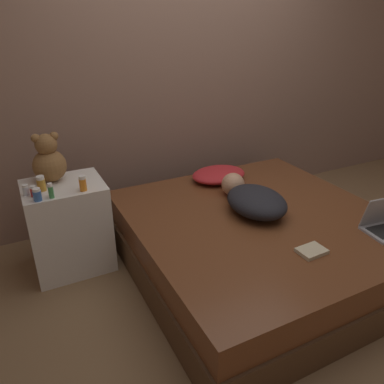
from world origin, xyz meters
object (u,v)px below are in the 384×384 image
(bottle_blue, at_px, (37,195))
(teddy_bear, at_px, (49,161))
(bottle_orange, at_px, (83,183))
(bottle_amber, at_px, (41,184))
(bottle_red, at_px, (33,191))
(pillow, at_px, (219,174))
(bottle_clear, at_px, (26,190))
(bottle_green, at_px, (51,191))
(book, at_px, (312,251))
(person_lying, at_px, (253,199))

(bottle_blue, bearing_deg, teddy_bear, 66.29)
(bottle_orange, height_order, bottle_amber, bottle_orange)
(teddy_bear, relative_size, bottle_red, 4.85)
(pillow, relative_size, bottle_clear, 6.39)
(bottle_orange, relative_size, bottle_amber, 1.03)
(bottle_green, height_order, bottle_clear, bottle_green)
(teddy_bear, distance_m, bottle_blue, 0.33)
(bottle_red, height_order, bottle_clear, bottle_clear)
(bottle_clear, relative_size, book, 0.44)
(pillow, bearing_deg, bottle_amber, -176.46)
(bottle_green, xyz_separation_m, bottle_amber, (-0.04, 0.14, 0.00))
(pillow, distance_m, book, 1.19)
(bottle_blue, bearing_deg, book, -34.55)
(bottle_red, distance_m, bottle_green, 0.13)
(bottle_orange, bearing_deg, pillow, 10.22)
(bottle_orange, distance_m, book, 1.50)
(bottle_red, height_order, bottle_green, bottle_green)
(teddy_bear, bearing_deg, bottle_clear, -136.84)
(bottle_red, height_order, bottle_amber, bottle_amber)
(pillow, relative_size, bottle_amber, 4.63)
(bottle_green, relative_size, bottle_clear, 1.34)
(bottle_blue, bearing_deg, bottle_orange, 4.37)
(bottle_orange, xyz_separation_m, book, (1.10, -0.98, -0.27))
(bottle_red, bearing_deg, book, -36.39)
(bottle_green, bearing_deg, bottle_clear, 140.78)
(teddy_bear, relative_size, bottle_clear, 4.65)
(teddy_bear, relative_size, bottle_blue, 4.16)
(bottle_green, bearing_deg, bottle_red, 141.60)
(bottle_orange, xyz_separation_m, bottle_red, (-0.30, 0.06, -0.02))
(bottle_green, distance_m, book, 1.64)
(bottle_orange, relative_size, bottle_green, 1.06)
(bottle_blue, relative_size, bottle_green, 0.83)
(bottle_red, relative_size, book, 0.42)
(pillow, xyz_separation_m, bottle_blue, (-1.45, -0.23, 0.22))
(bottle_blue, relative_size, bottle_clear, 1.12)
(pillow, distance_m, teddy_bear, 1.37)
(pillow, height_order, teddy_bear, teddy_bear)
(book, bearing_deg, bottle_amber, 140.74)
(bottle_amber, relative_size, book, 0.60)
(person_lying, bearing_deg, book, -88.50)
(bottle_blue, distance_m, bottle_green, 0.08)
(bottle_orange, bearing_deg, bottle_amber, 153.20)
(bottle_amber, height_order, bottle_clear, bottle_amber)
(bottle_blue, height_order, bottle_clear, bottle_blue)
(pillow, relative_size, bottle_orange, 4.50)
(bottle_amber, bearing_deg, bottle_green, -74.28)
(teddy_bear, distance_m, bottle_green, 0.30)
(bottle_blue, bearing_deg, bottle_red, 100.59)
(pillow, distance_m, bottle_clear, 1.53)
(bottle_green, bearing_deg, teddy_bear, 81.56)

